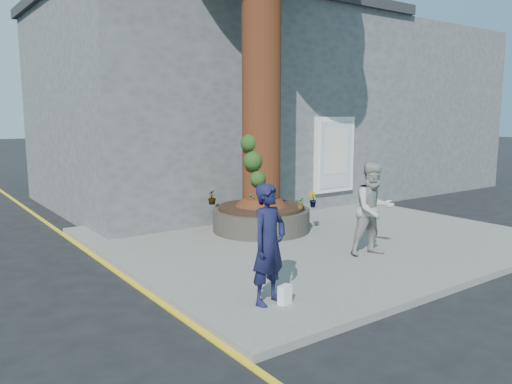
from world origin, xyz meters
TOP-DOWN VIEW (x-y plane):
  - ground at (0.00, 0.00)m, footprint 120.00×120.00m
  - pavement at (1.50, 1.00)m, footprint 9.00×8.00m
  - yellow_line at (-3.05, 1.00)m, footprint 0.10×30.00m
  - stone_shop at (2.50, 7.20)m, footprint 10.30×8.30m
  - neighbour_shop at (10.50, 7.20)m, footprint 6.00×8.00m
  - planter at (0.80, 2.00)m, footprint 2.30×2.30m
  - man at (-1.87, -1.82)m, footprint 0.73×0.57m
  - woman at (1.33, -0.97)m, footprint 1.04×0.90m
  - shopping_bag at (-1.71, -1.99)m, footprint 0.22×0.16m
  - plant_a at (0.43, 1.81)m, footprint 0.22×0.17m
  - plant_b at (1.65, 1.15)m, footprint 0.25×0.25m
  - plant_c at (-0.05, 2.85)m, footprint 0.27×0.27m
  - plant_d at (1.30, 1.15)m, footprint 0.30×0.31m

SIDE VIEW (x-z plane):
  - ground at x=0.00m, z-range 0.00..0.00m
  - yellow_line at x=-3.05m, z-range 0.00..0.01m
  - pavement at x=1.50m, z-range 0.00..0.12m
  - shopping_bag at x=-1.71m, z-range 0.12..0.40m
  - planter at x=0.80m, z-range 0.11..0.71m
  - plant_d at x=1.30m, z-range 0.72..0.99m
  - plant_c at x=-0.05m, z-range 0.72..1.07m
  - plant_b at x=1.65m, z-range 0.72..1.09m
  - plant_a at x=0.43m, z-range 0.72..1.11m
  - man at x=-1.87m, z-range 0.12..1.89m
  - woman at x=1.33m, z-range 0.12..1.95m
  - neighbour_shop at x=10.50m, z-range 0.00..6.00m
  - stone_shop at x=2.50m, z-range 0.01..6.31m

